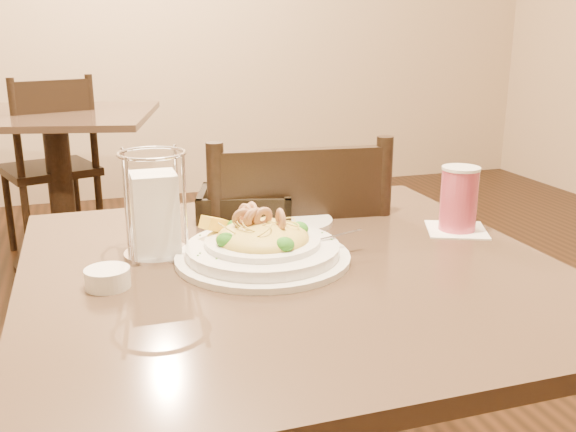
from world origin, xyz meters
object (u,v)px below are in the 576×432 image
object	(u,v)px
background_table	(58,162)
side_plate	(291,221)
drink_glass	(459,199)
pasta_bowl	(262,245)
dining_chair_near	(289,307)
napkin_caddy	(155,211)
main_table	(291,386)
bread_basket	(245,206)
dining_chair_far	(51,162)
butter_ramekin	(108,278)

from	to	relation	value
background_table	side_plate	distance (m)	2.13
background_table	drink_glass	size ratio (longest dim) A/B	7.15
drink_glass	pasta_bowl	bearing A→B (deg)	-173.60
drink_glass	side_plate	bearing A→B (deg)	154.34
dining_chair_near	napkin_caddy	size ratio (longest dim) A/B	4.91
drink_glass	main_table	bearing A→B (deg)	-168.56
main_table	bread_basket	bearing A→B (deg)	90.52
bread_basket	dining_chair_far	bearing A→B (deg)	103.17
background_table	dining_chair_near	bearing A→B (deg)	-73.26
background_table	butter_ramekin	size ratio (longest dim) A/B	15.28
background_table	napkin_caddy	size ratio (longest dim) A/B	5.70
pasta_bowl	background_table	bearing A→B (deg)	100.28
background_table	drink_glass	distance (m)	2.36
drink_glass	butter_ramekin	distance (m)	0.69
background_table	bread_basket	distance (m)	2.02
dining_chair_far	butter_ramekin	xyz separation A→B (m)	(0.18, -2.40, 0.28)
pasta_bowl	butter_ramekin	distance (m)	0.27
dining_chair_near	butter_ramekin	xyz separation A→B (m)	(-0.42, -0.39, 0.28)
dining_chair_near	main_table	bearing A→B (deg)	78.98
background_table	pasta_bowl	bearing A→B (deg)	-79.72
background_table	napkin_caddy	world-z (taller)	napkin_caddy
dining_chair_near	drink_glass	size ratio (longest dim) A/B	6.16
main_table	dining_chair_far	xyz separation A→B (m)	(-0.49, 2.39, -0.02)
drink_glass	napkin_caddy	bearing A→B (deg)	175.96
side_plate	dining_chair_near	bearing A→B (deg)	73.61
pasta_bowl	butter_ramekin	xyz separation A→B (m)	(-0.26, -0.04, -0.01)
bread_basket	butter_ramekin	world-z (taller)	bread_basket
background_table	napkin_caddy	xyz separation A→B (m)	(0.24, -2.15, 0.32)
napkin_caddy	side_plate	bearing A→B (deg)	19.80
background_table	napkin_caddy	bearing A→B (deg)	-83.75
drink_glass	napkin_caddy	distance (m)	0.59
napkin_caddy	side_plate	size ratio (longest dim) A/B	1.11
dining_chair_far	drink_glass	bearing A→B (deg)	92.09
dining_chair_far	pasta_bowl	bearing A→B (deg)	82.31
drink_glass	napkin_caddy	world-z (taller)	napkin_caddy
bread_basket	side_plate	distance (m)	0.12
side_plate	background_table	bearing A→B (deg)	104.32
background_table	main_table	bearing A→B (deg)	-78.76
main_table	dining_chair_near	world-z (taller)	dining_chair_near
main_table	background_table	world-z (taller)	same
dining_chair_near	dining_chair_far	size ratio (longest dim) A/B	1.00
dining_chair_near	dining_chair_far	distance (m)	2.10
main_table	napkin_caddy	size ratio (longest dim) A/B	4.75
butter_ramekin	background_table	bearing A→B (deg)	93.60
background_table	drink_glass	bearing A→B (deg)	-69.40
drink_glass	butter_ramekin	bearing A→B (deg)	-172.75
dining_chair_near	bread_basket	world-z (taller)	dining_chair_near
main_table	dining_chair_near	bearing A→B (deg)	72.62
butter_ramekin	drink_glass	bearing A→B (deg)	7.25
dining_chair_far	bread_basket	bearing A→B (deg)	84.82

